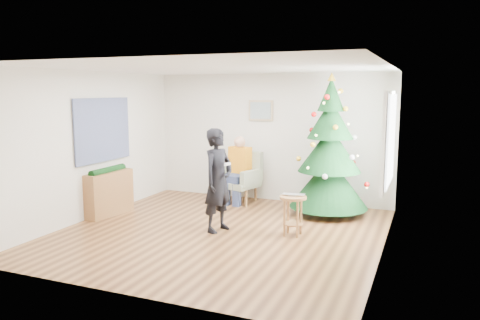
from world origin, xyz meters
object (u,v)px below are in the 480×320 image
at_px(armchair, 239,183).
at_px(standing_man, 218,180).
at_px(christmas_tree, 330,152).
at_px(console, 109,193).
at_px(stool, 293,215).

distance_m(armchair, standing_man, 2.08).
xyz_separation_m(christmas_tree, console, (-3.70, -1.58, -0.76)).
relative_size(stool, standing_man, 0.38).
bearing_deg(stool, christmas_tree, 80.50).
distance_m(stool, console, 3.45).
bearing_deg(christmas_tree, console, -156.86).
xyz_separation_m(stool, console, (-3.45, -0.08, 0.08)).
height_order(christmas_tree, standing_man, christmas_tree).
xyz_separation_m(christmas_tree, armchair, (-1.88, 0.27, -0.78)).
bearing_deg(stool, armchair, 132.65).
height_order(stool, console, console).
height_order(stool, standing_man, standing_man).
distance_m(stool, armchair, 2.40).
bearing_deg(standing_man, console, 100.04).
xyz_separation_m(armchair, console, (-1.82, -1.85, 0.02)).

